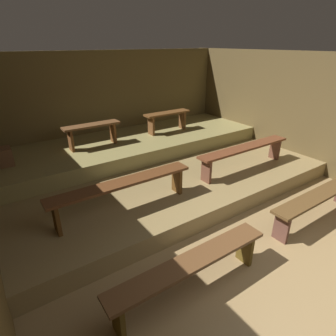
# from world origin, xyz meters

# --- Properties ---
(ground) EXTENTS (6.48, 6.25, 0.08)m
(ground) POSITION_xyz_m (0.00, 2.72, -0.04)
(ground) COLOR olive
(wall_back) EXTENTS (6.48, 0.06, 2.33)m
(wall_back) POSITION_xyz_m (0.00, 5.48, 1.16)
(wall_back) COLOR brown
(wall_back) RESTS_ON ground
(wall_right) EXTENTS (0.06, 6.25, 2.33)m
(wall_right) POSITION_xyz_m (2.87, 2.72, 1.16)
(wall_right) COLOR brown
(wall_right) RESTS_ON ground
(platform_lower) EXTENTS (5.68, 3.68, 0.29)m
(platform_lower) POSITION_xyz_m (0.00, 3.61, 0.14)
(platform_lower) COLOR olive
(platform_lower) RESTS_ON ground
(platform_middle) EXTENTS (5.68, 1.81, 0.29)m
(platform_middle) POSITION_xyz_m (0.00, 4.54, 0.43)
(platform_middle) COLOR olive
(platform_middle) RESTS_ON platform_lower
(bench_floor_left) EXTENTS (1.92, 0.27, 0.45)m
(bench_floor_left) POSITION_xyz_m (-1.20, 1.03, 0.36)
(bench_floor_left) COLOR brown
(bench_floor_left) RESTS_ON ground
(bench_floor_right) EXTENTS (1.92, 0.27, 0.45)m
(bench_floor_right) POSITION_xyz_m (1.20, 1.03, 0.36)
(bench_floor_right) COLOR #54391D
(bench_floor_right) RESTS_ON ground
(bench_lower_left) EXTENTS (2.09, 0.27, 0.45)m
(bench_lower_left) POSITION_xyz_m (-1.23, 2.51, 0.65)
(bench_lower_left) COLOR #593219
(bench_lower_left) RESTS_ON platform_lower
(bench_lower_right) EXTENTS (2.09, 0.27, 0.45)m
(bench_lower_right) POSITION_xyz_m (1.23, 2.51, 0.65)
(bench_lower_right) COLOR brown
(bench_lower_right) RESTS_ON platform_lower
(bench_middle_left) EXTENTS (1.11, 0.27, 0.45)m
(bench_middle_left) POSITION_xyz_m (-0.89, 4.54, 0.91)
(bench_middle_left) COLOR brown
(bench_middle_left) RESTS_ON platform_middle
(bench_middle_right) EXTENTS (1.11, 0.27, 0.45)m
(bench_middle_right) POSITION_xyz_m (0.89, 4.54, 0.91)
(bench_middle_right) COLOR brown
(bench_middle_right) RESTS_ON platform_middle
(wooden_crate_middle) EXTENTS (0.30, 0.30, 0.30)m
(wooden_crate_middle) POSITION_xyz_m (-2.49, 4.49, 0.72)
(wooden_crate_middle) COLOR brown
(wooden_crate_middle) RESTS_ON platform_middle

